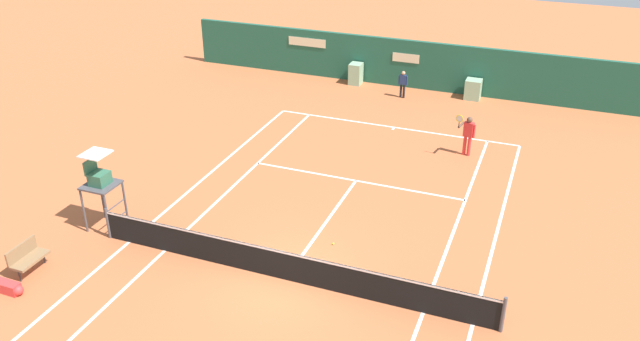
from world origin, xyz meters
The scene contains 9 objects.
ground_plane centered at (0.00, 0.58, 0.00)m, with size 80.00×80.00×0.01m.
tennis_net centered at (0.00, 0.00, 0.51)m, with size 12.10×0.10×1.07m.
sponsor_back_wall centered at (-0.02, 16.97, 1.16)m, with size 25.00×1.02×2.40m.
umpire_chair centered at (-6.47, 0.48, 1.69)m, with size 1.00×1.00×2.65m.
player_bench centered at (-7.05, -2.30, 0.51)m, with size 0.54×1.11×0.88m.
equipment_bag centered at (-6.90, -3.29, 0.16)m, with size 1.10×0.31×0.32m.
player_on_baseline centered at (3.37, 10.04, 0.97)m, with size 0.74×0.68×1.85m.
ball_kid_centre_post centered at (-0.62, 15.39, 0.77)m, with size 0.45×0.19×1.33m.
tennis_ball_mid_court centered at (0.67, 2.16, 0.03)m, with size 0.07×0.07×0.07m, color #CCE033.
Camera 1 is at (6.30, -13.45, 11.10)m, focal length 36.06 mm.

